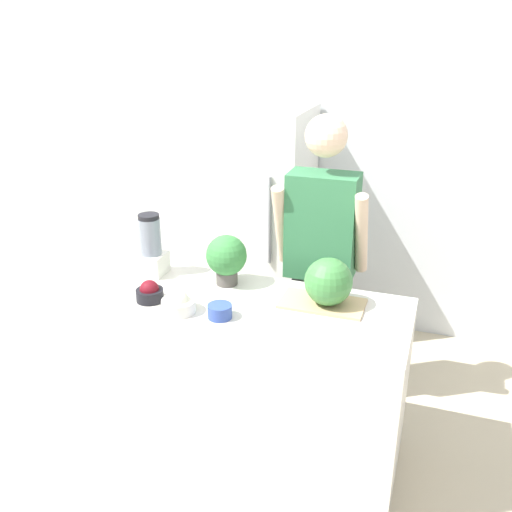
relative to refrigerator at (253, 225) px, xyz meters
name	(u,v)px	position (x,y,z in m)	size (l,w,h in m)	color
ground_plane	(232,493)	(0.46, -1.64, -0.84)	(14.00, 14.00, 0.00)	beige
wall_back	(330,156)	(0.46, 0.38, 0.46)	(8.00, 0.06, 2.60)	silver
counter_island	(254,381)	(0.46, -1.29, -0.39)	(1.54, 0.68, 0.91)	beige
refrigerator	(253,225)	(0.00, 0.00, 0.00)	(0.77, 0.68, 1.68)	white
person	(320,263)	(0.66, -0.70, 0.08)	(0.53, 0.27, 1.77)	#333338
cutting_board	(322,303)	(0.78, -1.18, 0.07)	(0.42, 0.23, 0.01)	tan
watermelon	(328,282)	(0.81, -1.19, 0.20)	(0.24, 0.24, 0.24)	#3D7F3D
bowl_cherries	(150,293)	(-0.05, -1.42, 0.11)	(0.14, 0.14, 0.11)	black
bowl_cream	(179,304)	(0.14, -1.48, 0.11)	(0.17, 0.17, 0.11)	white
bowl_small_blue	(220,311)	(0.35, -1.47, 0.10)	(0.12, 0.12, 0.07)	#334C9E
blender	(151,248)	(-0.20, -1.12, 0.22)	(0.15, 0.15, 0.35)	silver
potted_plant	(226,257)	(0.24, -1.11, 0.22)	(0.22, 0.22, 0.27)	#514C47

